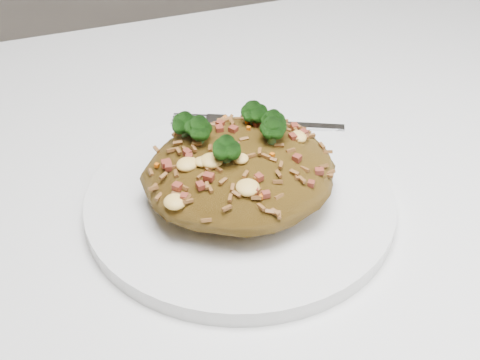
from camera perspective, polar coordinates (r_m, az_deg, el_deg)
name	(u,v)px	position (r m, az deg, el deg)	size (l,w,h in m)	color
dining_table	(220,305)	(0.60, -1.70, -10.61)	(1.20, 0.80, 0.75)	white
plate	(240,201)	(0.55, 0.00, -1.80)	(0.25, 0.25, 0.01)	white
fried_rice	(240,163)	(0.53, -0.02, 1.44)	(0.15, 0.14, 0.07)	olive
fork	(266,124)	(0.63, 2.23, 4.81)	(0.15, 0.08, 0.00)	silver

